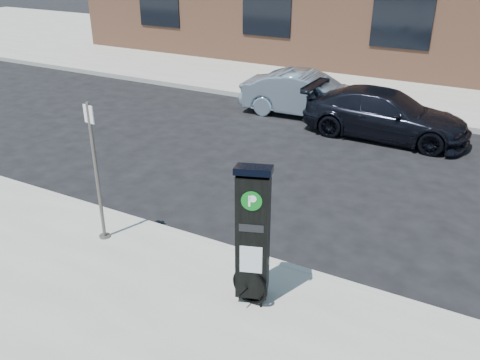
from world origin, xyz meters
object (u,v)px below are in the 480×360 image
Objects in this scene: parking_kiosk at (253,233)px; car_silver at (307,94)px; bike_rack at (250,286)px; car_dark at (385,114)px; sign_pole at (97,174)px.

car_silver is (-2.52, 8.24, -0.56)m from parking_kiosk.
car_dark is (-0.15, 7.66, 0.19)m from bike_rack.
sign_pole is at bearing 173.44° from car_silver.
car_silver is (-2.55, 8.36, 0.20)m from bike_rack.
bike_rack is at bearing 1.25° from sign_pole.
bike_rack is 7.66m from car_dark.
sign_pole is 4.23× the size of bike_rack.
parking_kiosk is 0.77m from bike_rack.
parking_kiosk is 8.63m from car_silver.
car_dark is at bearing 96.18° from bike_rack.
car_dark is (2.73, 7.33, -0.69)m from sign_pole.
car_silver reaches higher than bike_rack.
car_silver is 0.90× the size of car_dark.
parking_kiosk is 0.48× the size of car_dark.
sign_pole is 8.07m from car_silver.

